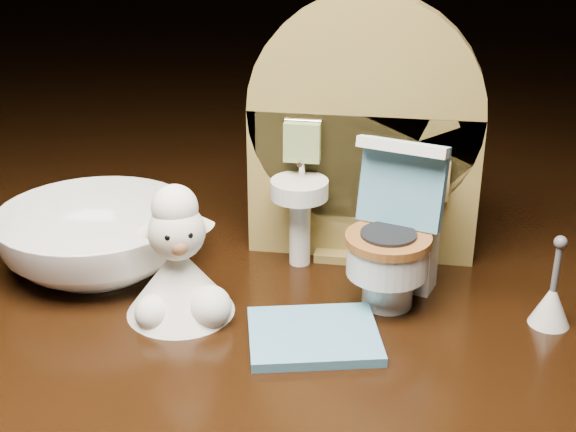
{
  "coord_description": "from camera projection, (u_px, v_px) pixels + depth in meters",
  "views": [
    {
      "loc": [
        0.03,
        -0.36,
        0.21
      ],
      "look_at": [
        -0.03,
        0.01,
        0.05
      ],
      "focal_mm": 50.0,
      "sensor_mm": 36.0,
      "label": 1
    }
  ],
  "objects": [
    {
      "name": "toy_toilet",
      "position": [
        395.0,
        243.0,
        0.41
      ],
      "size": [
        0.05,
        0.06,
        0.09
      ],
      "rotation": [
        0.0,
        0.0,
        -0.29
      ],
      "color": "white",
      "rests_on": "ground"
    },
    {
      "name": "toilet_brush",
      "position": [
        552.0,
        301.0,
        0.4
      ],
      "size": [
        0.02,
        0.02,
        0.05
      ],
      "color": "white",
      "rests_on": "ground"
    },
    {
      "name": "backdrop_panel",
      "position": [
        362.0,
        147.0,
        0.45
      ],
      "size": [
        0.13,
        0.05,
        0.15
      ],
      "color": "olive",
      "rests_on": "ground"
    },
    {
      "name": "ceramic_bowl",
      "position": [
        97.0,
        239.0,
        0.45
      ],
      "size": [
        0.12,
        0.12,
        0.03
      ],
      "primitive_type": "imported",
      "rotation": [
        0.0,
        0.0,
        -0.08
      ],
      "color": "white",
      "rests_on": "ground"
    },
    {
      "name": "plush_lamb",
      "position": [
        179.0,
        270.0,
        0.4
      ],
      "size": [
        0.06,
        0.06,
        0.07
      ],
      "rotation": [
        0.0,
        0.0,
        0.4
      ],
      "color": "white",
      "rests_on": "ground"
    },
    {
      "name": "bath_mat",
      "position": [
        314.0,
        336.0,
        0.39
      ],
      "size": [
        0.07,
        0.06,
        0.0
      ],
      "primitive_type": "cube",
      "rotation": [
        0.0,
        0.0,
        0.24
      ],
      "color": "#5290B2",
      "rests_on": "ground"
    }
  ]
}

